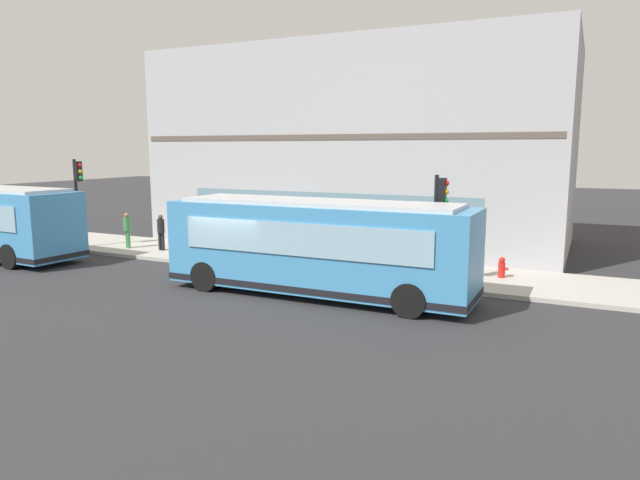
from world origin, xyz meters
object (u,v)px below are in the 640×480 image
Objects in this scene: traffic_light_near_corner at (440,209)px; pedestrian_near_building_entrance at (293,238)px; pedestrian_walking_along_curb at (175,229)px; fire_hydrant at (502,267)px; traffic_light_down_block at (78,186)px; newspaper_vending_box at (339,256)px; pedestrian_near_hydrant at (161,230)px; city_bus_nearside at (317,248)px; pedestrian_by_light_pole at (127,228)px.

traffic_light_near_corner reaches higher than pedestrian_near_building_entrance.
pedestrian_walking_along_curb is at bearing 85.49° from traffic_light_near_corner.
traffic_light_down_block is at bearing 95.72° from fire_hydrant.
pedestrian_near_hydrant is at bearing 90.08° from newspaper_vending_box.
pedestrian_walking_along_curb reaches higher than newspaper_vending_box.
fire_hydrant is (1.86, -18.61, -2.47)m from traffic_light_down_block.
traffic_light_near_corner reaches higher than city_bus_nearside.
pedestrian_by_light_pole is at bearing 86.46° from traffic_light_near_corner.
traffic_light_down_block is 5.49× the size of fire_hydrant.
pedestrian_near_building_entrance is (1.07, -10.59, -1.83)m from traffic_light_down_block.
traffic_light_down_block is 10.80m from pedestrian_near_building_entrance.
fire_hydrant is 0.43× the size of pedestrian_near_building_entrance.
pedestrian_walking_along_curb is at bearing 94.52° from fire_hydrant.
pedestrian_by_light_pole is 1.00× the size of pedestrian_near_hydrant.
pedestrian_by_light_pole is 1.81× the size of newspaper_vending_box.
traffic_light_near_corner is at bearing -52.75° from city_bus_nearside.
pedestrian_near_building_entrance is at bearing -87.04° from pedestrian_walking_along_curb.
pedestrian_walking_along_curb is 1.03× the size of pedestrian_near_building_entrance.
traffic_light_down_block reaches higher than newspaper_vending_box.
pedestrian_near_hydrant is (-0.91, 14.67, 0.57)m from fire_hydrant.
traffic_light_near_corner is 13.01m from pedestrian_near_hydrant.
pedestrian_by_light_pole is (-1.12, 16.46, 0.57)m from fire_hydrant.
fire_hydrant is 0.46× the size of pedestrian_by_light_pole.
pedestrian_near_hydrant is at bearing -83.26° from pedestrian_by_light_pole.
newspaper_vending_box is at bearing 74.63° from traffic_light_near_corner.
pedestrian_walking_along_curb reaches higher than pedestrian_by_light_pole.
pedestrian_near_building_entrance is at bearing 78.73° from traffic_light_near_corner.
pedestrian_near_hydrant is at bearing 85.03° from traffic_light_near_corner.
pedestrian_walking_along_curb is at bearing -100.83° from pedestrian_near_hydrant.
traffic_light_near_corner is at bearing -105.37° from newspaper_vending_box.
pedestrian_near_building_entrance is 1.92× the size of newspaper_vending_box.
traffic_light_down_block is 12.94m from newspaper_vending_box.
fire_hydrant is at bearing -48.40° from city_bus_nearside.
fire_hydrant is at bearing -86.46° from pedestrian_near_hydrant.
traffic_light_near_corner is 12.07m from pedestrian_walking_along_curb.
traffic_light_near_corner is 0.91× the size of traffic_light_down_block.
newspaper_vending_box is at bearing 12.64° from city_bus_nearside.
pedestrian_near_building_entrance is (1.24, 6.20, -1.57)m from traffic_light_near_corner.
pedestrian_walking_along_curb reaches higher than pedestrian_near_hydrant.
newspaper_vending_box is (0.97, -12.69, -2.38)m from traffic_light_down_block.
pedestrian_near_hydrant is 1.80× the size of newspaper_vending_box.
fire_hydrant is at bearing -86.11° from pedestrian_by_light_pole.
traffic_light_near_corner is (2.51, -3.29, 1.17)m from city_bus_nearside.
newspaper_vending_box reaches higher than fire_hydrant.
pedestrian_walking_along_curb is 1.98× the size of newspaper_vending_box.
city_bus_nearside is 3.84m from newspaper_vending_box.
traffic_light_down_block reaches higher than pedestrian_walking_along_curb.
pedestrian_walking_along_curb is at bearing 91.39° from newspaper_vending_box.
fire_hydrant is at bearing -85.48° from pedestrian_walking_along_curb.
pedestrian_walking_along_curb is 0.95m from pedestrian_near_hydrant.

